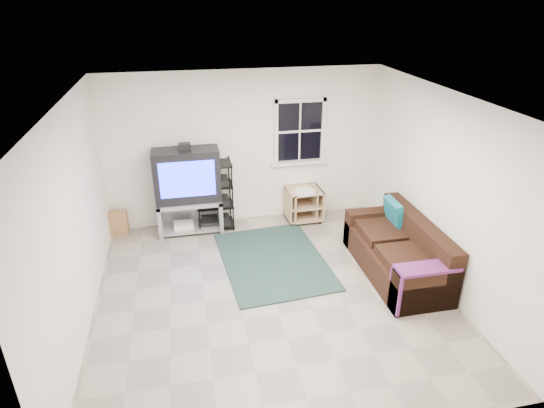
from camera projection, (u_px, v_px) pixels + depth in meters
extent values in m
plane|color=gray|center=(271.00, 293.00, 6.13)|extent=(4.60, 4.60, 0.00)
plane|color=white|center=(271.00, 101.00, 5.02)|extent=(4.60, 4.60, 0.00)
plane|color=white|center=(244.00, 148.00, 7.62)|extent=(4.60, 0.00, 4.60)
plane|color=white|center=(330.00, 331.00, 3.54)|extent=(4.60, 0.00, 4.60)
plane|color=white|center=(73.00, 224.00, 5.16)|extent=(0.00, 4.60, 4.60)
plane|color=white|center=(442.00, 191.00, 6.00)|extent=(0.00, 4.60, 4.60)
cube|color=black|center=(299.00, 131.00, 7.67)|extent=(0.80, 0.01, 1.02)
cube|color=silver|center=(301.00, 100.00, 7.43)|extent=(0.88, 0.06, 0.06)
cube|color=silver|center=(299.00, 162.00, 7.87)|extent=(0.98, 0.14, 0.05)
cube|color=silver|center=(276.00, 133.00, 7.58)|extent=(0.06, 0.06, 1.10)
cube|color=silver|center=(323.00, 130.00, 7.73)|extent=(0.06, 0.06, 1.10)
cube|color=silver|center=(300.00, 131.00, 7.66)|extent=(0.78, 0.04, 0.04)
cube|color=#94949B|center=(189.00, 201.00, 7.50)|extent=(1.05, 0.53, 0.06)
cube|color=#94949B|center=(160.00, 218.00, 7.52)|extent=(0.06, 0.53, 0.58)
cube|color=#94949B|center=(220.00, 213.00, 7.70)|extent=(0.06, 0.53, 0.58)
cube|color=#94949B|center=(191.00, 226.00, 7.70)|extent=(0.93, 0.48, 0.04)
cube|color=#94949B|center=(190.00, 209.00, 7.83)|extent=(1.05, 0.04, 0.58)
cube|color=silver|center=(184.00, 225.00, 7.62)|extent=(0.32, 0.25, 0.08)
cube|color=black|center=(205.00, 222.00, 7.72)|extent=(0.21, 0.19, 0.06)
cube|color=black|center=(187.00, 175.00, 7.30)|extent=(1.05, 0.44, 0.86)
cube|color=#1E2BFF|center=(187.00, 179.00, 7.09)|extent=(0.86, 0.01, 0.59)
cube|color=black|center=(184.00, 146.00, 7.10)|extent=(0.19, 0.14, 0.11)
cylinder|color=black|center=(198.00, 201.00, 7.38)|extent=(0.02, 0.02, 1.20)
cylinder|color=black|center=(233.00, 198.00, 7.48)|extent=(0.02, 0.02, 1.20)
cylinder|color=black|center=(197.00, 191.00, 7.73)|extent=(0.02, 0.02, 1.20)
cylinder|color=black|center=(230.00, 189.00, 7.83)|extent=(0.02, 0.02, 1.20)
cube|color=black|center=(216.00, 224.00, 7.84)|extent=(0.60, 0.44, 0.02)
cube|color=black|center=(216.00, 221.00, 7.81)|extent=(0.47, 0.35, 0.10)
cube|color=black|center=(215.00, 205.00, 7.68)|extent=(0.60, 0.44, 0.02)
cube|color=black|center=(215.00, 201.00, 7.65)|extent=(0.47, 0.35, 0.10)
cube|color=black|center=(214.00, 185.00, 7.52)|extent=(0.60, 0.44, 0.02)
cube|color=black|center=(214.00, 181.00, 7.50)|extent=(0.47, 0.35, 0.10)
cube|color=black|center=(213.00, 164.00, 7.37)|extent=(0.60, 0.44, 0.02)
cube|color=tan|center=(301.00, 190.00, 7.86)|extent=(0.52, 0.52, 0.02)
cube|color=tan|center=(300.00, 216.00, 8.08)|extent=(0.52, 0.52, 0.02)
cube|color=tan|center=(287.00, 205.00, 7.92)|extent=(0.04, 0.49, 0.53)
cube|color=tan|center=(313.00, 202.00, 8.02)|extent=(0.04, 0.49, 0.53)
cube|color=tan|center=(296.00, 198.00, 8.18)|extent=(0.45, 0.04, 0.53)
cube|color=tan|center=(300.00, 204.00, 7.98)|extent=(0.47, 0.49, 0.02)
cylinder|color=black|center=(292.00, 224.00, 7.88)|extent=(0.05, 0.05, 0.05)
cylinder|color=black|center=(307.00, 212.00, 8.31)|extent=(0.05, 0.05, 0.05)
cube|color=tan|center=(306.00, 190.00, 7.86)|extent=(0.54, 0.54, 0.02)
cube|color=tan|center=(305.00, 216.00, 8.08)|extent=(0.54, 0.54, 0.02)
cube|color=tan|center=(292.00, 205.00, 7.92)|extent=(0.04, 0.53, 0.53)
cube|color=tan|center=(319.00, 202.00, 8.02)|extent=(0.04, 0.53, 0.53)
cube|color=tan|center=(301.00, 197.00, 8.19)|extent=(0.48, 0.04, 0.53)
cube|color=tan|center=(305.00, 204.00, 7.98)|extent=(0.49, 0.52, 0.02)
cylinder|color=black|center=(297.00, 224.00, 7.87)|extent=(0.05, 0.05, 0.05)
cylinder|color=black|center=(312.00, 212.00, 8.32)|extent=(0.05, 0.05, 0.05)
cylinder|color=silver|center=(305.00, 192.00, 7.75)|extent=(0.37, 0.37, 0.03)
cube|color=black|center=(395.00, 260.00, 6.51)|extent=(0.86, 1.92, 0.40)
cube|color=black|center=(419.00, 233.00, 6.39)|extent=(0.23, 1.92, 0.41)
cube|color=black|center=(372.00, 227.00, 7.22)|extent=(0.86, 0.23, 0.60)
cube|color=black|center=(425.00, 289.00, 5.72)|extent=(0.86, 0.23, 0.60)
cube|color=black|center=(405.00, 259.00, 6.04)|extent=(0.58, 0.69, 0.12)
cube|color=black|center=(381.00, 232.00, 6.72)|extent=(0.58, 0.69, 0.12)
cube|color=#17748B|center=(394.00, 212.00, 6.80)|extent=(0.19, 0.46, 0.40)
cube|color=#0E309C|center=(428.00, 268.00, 5.58)|extent=(0.79, 0.29, 0.04)
cube|color=#0E309C|center=(395.00, 292.00, 5.64)|extent=(0.04, 0.29, 0.56)
cube|color=black|center=(274.00, 260.00, 6.86)|extent=(1.63, 2.14, 0.02)
cube|color=#9F7947|center=(119.00, 223.00, 7.54)|extent=(0.29, 0.19, 0.41)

